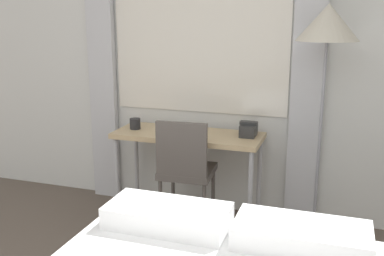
{
  "coord_description": "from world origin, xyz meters",
  "views": [
    {
      "loc": [
        0.86,
        -0.71,
        1.64
      ],
      "look_at": [
        -0.09,
        2.14,
        0.88
      ],
      "focal_mm": 42.0,
      "sensor_mm": 36.0,
      "label": 1
    }
  ],
  "objects_px": {
    "standing_lamp": "(327,34)",
    "desk": "(188,142)",
    "desk_chair": "(185,167)",
    "telephone": "(249,130)",
    "book": "(181,130)",
    "mug": "(135,124)"
  },
  "relations": [
    {
      "from": "standing_lamp",
      "to": "desk",
      "type": "bearing_deg",
      "value": 176.66
    },
    {
      "from": "desk_chair",
      "to": "telephone",
      "type": "bearing_deg",
      "value": 27.6
    },
    {
      "from": "desk",
      "to": "telephone",
      "type": "xyz_separation_m",
      "value": [
        0.47,
        0.06,
        0.12
      ]
    },
    {
      "from": "telephone",
      "to": "book",
      "type": "distance_m",
      "value": 0.54
    },
    {
      "from": "telephone",
      "to": "mug",
      "type": "relative_size",
      "value": 1.93
    },
    {
      "from": "desk",
      "to": "telephone",
      "type": "height_order",
      "value": "telephone"
    },
    {
      "from": "telephone",
      "to": "book",
      "type": "xyz_separation_m",
      "value": [
        -0.54,
        -0.05,
        -0.04
      ]
    },
    {
      "from": "desk_chair",
      "to": "standing_lamp",
      "type": "relative_size",
      "value": 0.52
    },
    {
      "from": "desk_chair",
      "to": "telephone",
      "type": "distance_m",
      "value": 0.56
    },
    {
      "from": "standing_lamp",
      "to": "mug",
      "type": "height_order",
      "value": "standing_lamp"
    },
    {
      "from": "desk_chair",
      "to": "telephone",
      "type": "relative_size",
      "value": 5.29
    },
    {
      "from": "telephone",
      "to": "mug",
      "type": "height_order",
      "value": "telephone"
    },
    {
      "from": "standing_lamp",
      "to": "mug",
      "type": "relative_size",
      "value": 19.61
    },
    {
      "from": "book",
      "to": "mug",
      "type": "relative_size",
      "value": 3.71
    },
    {
      "from": "desk_chair",
      "to": "mug",
      "type": "height_order",
      "value": "desk_chair"
    },
    {
      "from": "desk",
      "to": "standing_lamp",
      "type": "xyz_separation_m",
      "value": [
        1.01,
        -0.06,
        0.86
      ]
    },
    {
      "from": "book",
      "to": "mug",
      "type": "height_order",
      "value": "mug"
    },
    {
      "from": "standing_lamp",
      "to": "mug",
      "type": "xyz_separation_m",
      "value": [
        -1.46,
        0.05,
        -0.74
      ]
    },
    {
      "from": "book",
      "to": "mug",
      "type": "xyz_separation_m",
      "value": [
        -0.39,
        -0.03,
        0.03
      ]
    },
    {
      "from": "book",
      "to": "mug",
      "type": "bearing_deg",
      "value": -175.76
    },
    {
      "from": "desk",
      "to": "standing_lamp",
      "type": "height_order",
      "value": "standing_lamp"
    },
    {
      "from": "telephone",
      "to": "desk",
      "type": "bearing_deg",
      "value": -172.4
    }
  ]
}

